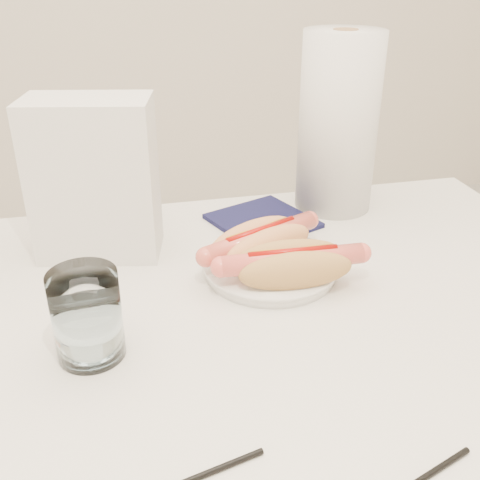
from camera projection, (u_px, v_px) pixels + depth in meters
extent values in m
cube|color=silver|center=(199.00, 343.00, 0.71)|extent=(1.20, 0.80, 0.04)
cylinder|color=silver|center=(415.00, 352.00, 1.29)|extent=(0.04, 0.04, 0.71)
cylinder|color=white|center=(270.00, 268.00, 0.82)|extent=(0.20, 0.20, 0.02)
ellipsoid|color=#EA9A5D|center=(268.00, 246.00, 0.81)|extent=(0.16, 0.10, 0.05)
ellipsoid|color=#EA9A5D|center=(253.00, 237.00, 0.84)|extent=(0.16, 0.10, 0.05)
ellipsoid|color=#EA9A5D|center=(261.00, 249.00, 0.83)|extent=(0.15, 0.11, 0.03)
cylinder|color=#DA5D4D|center=(261.00, 237.00, 0.82)|extent=(0.19, 0.11, 0.03)
cylinder|color=#990A05|center=(261.00, 230.00, 0.82)|extent=(0.11, 0.06, 0.01)
ellipsoid|color=tan|center=(296.00, 271.00, 0.75)|extent=(0.16, 0.05, 0.05)
ellipsoid|color=tan|center=(289.00, 258.00, 0.78)|extent=(0.16, 0.05, 0.05)
ellipsoid|color=tan|center=(292.00, 272.00, 0.77)|extent=(0.14, 0.06, 0.03)
cylinder|color=#ED5F53|center=(293.00, 260.00, 0.76)|extent=(0.20, 0.04, 0.03)
cylinder|color=#990A05|center=(293.00, 252.00, 0.76)|extent=(0.12, 0.01, 0.01)
cylinder|color=white|center=(87.00, 316.00, 0.64)|extent=(0.08, 0.08, 0.11)
cube|color=silver|center=(94.00, 179.00, 0.83)|extent=(0.20, 0.13, 0.24)
cube|color=#111237|center=(262.00, 221.00, 0.97)|extent=(0.20, 0.20, 0.01)
cylinder|color=silver|center=(338.00, 124.00, 0.97)|extent=(0.14, 0.14, 0.31)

